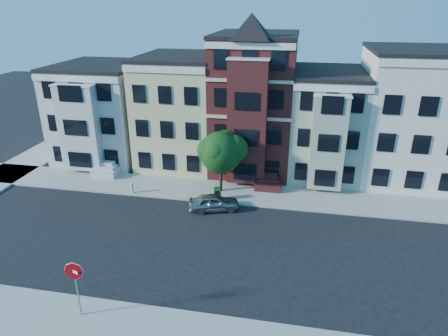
% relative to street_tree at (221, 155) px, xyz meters
% --- Properties ---
extents(ground, '(120.00, 120.00, 0.00)m').
position_rel_street_tree_xyz_m(ground, '(1.87, -8.06, -3.31)').
color(ground, black).
extents(far_sidewalk, '(60.00, 4.00, 0.15)m').
position_rel_street_tree_xyz_m(far_sidewalk, '(1.87, -0.06, -3.24)').
color(far_sidewalk, '#9E9B93').
rests_on(far_sidewalk, ground).
extents(house_white, '(8.00, 9.00, 9.00)m').
position_rel_street_tree_xyz_m(house_white, '(-13.13, 6.44, 1.19)').
color(house_white, beige).
rests_on(house_white, ground).
extents(house_yellow, '(7.00, 9.00, 10.00)m').
position_rel_street_tree_xyz_m(house_yellow, '(-5.13, 6.44, 1.69)').
color(house_yellow, beige).
rests_on(house_yellow, ground).
extents(house_brown, '(7.00, 9.00, 12.00)m').
position_rel_street_tree_xyz_m(house_brown, '(1.87, 6.44, 2.69)').
color(house_brown, '#421716').
rests_on(house_brown, ground).
extents(house_green, '(6.00, 9.00, 9.00)m').
position_rel_street_tree_xyz_m(house_green, '(8.37, 6.44, 1.19)').
color(house_green, '#9AA98F').
rests_on(house_green, ground).
extents(house_cream, '(8.00, 9.00, 11.00)m').
position_rel_street_tree_xyz_m(house_cream, '(15.37, 6.44, 2.19)').
color(house_cream, silver).
rests_on(house_cream, ground).
extents(street_tree, '(6.03, 6.03, 6.33)m').
position_rel_street_tree_xyz_m(street_tree, '(0.00, 0.00, 0.00)').
color(street_tree, '#164916').
rests_on(street_tree, far_sidewalk).
extents(parked_car, '(4.11, 2.60, 1.30)m').
position_rel_street_tree_xyz_m(parked_car, '(0.07, -3.11, -2.66)').
color(parked_car, '#909498').
rests_on(parked_car, ground).
extents(newspaper_box, '(0.50, 0.45, 1.05)m').
position_rel_street_tree_xyz_m(newspaper_box, '(0.04, -1.65, -2.64)').
color(newspaper_box, '#185018').
rests_on(newspaper_box, far_sidewalk).
extents(fire_hydrant, '(0.32, 0.32, 0.71)m').
position_rel_street_tree_xyz_m(fire_hydrant, '(-7.13, -1.76, -2.81)').
color(fire_hydrant, silver).
rests_on(fire_hydrant, far_sidewalk).
extents(stop_sign, '(0.98, 0.42, 3.59)m').
position_rel_street_tree_xyz_m(stop_sign, '(-4.19, -15.34, -1.37)').
color(stop_sign, '#A7070E').
rests_on(stop_sign, near_sidewalk).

